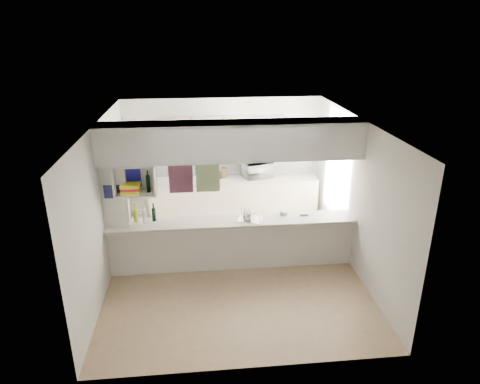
{
  "coord_description": "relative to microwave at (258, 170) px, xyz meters",
  "views": [
    {
      "loc": [
        -0.55,
        -6.55,
        4.0
      ],
      "look_at": [
        0.17,
        0.5,
        1.23
      ],
      "focal_mm": 32.0,
      "sensor_mm": 36.0,
      "label": 1
    }
  ],
  "objects": [
    {
      "name": "cubby_shelf",
      "position": [
        -2.29,
        -2.21,
        0.62
      ],
      "size": [
        0.65,
        0.35,
        0.5
      ],
      "color": "white",
      "rests_on": "bulkhead"
    },
    {
      "name": "servery_partition",
      "position": [
        -0.89,
        -2.15,
        0.57
      ],
      "size": [
        4.2,
        0.5,
        2.6
      ],
      "color": "silver",
      "rests_on": "floor"
    },
    {
      "name": "wall_right",
      "position": [
        1.38,
        -2.15,
        0.21
      ],
      "size": [
        0.0,
        4.8,
        4.8
      ],
      "primitive_type": "plane",
      "rotation": [
        1.57,
        0.0,
        -1.57
      ],
      "color": "silver",
      "rests_on": "floor"
    },
    {
      "name": "microwave",
      "position": [
        0.0,
        0.0,
        0.0
      ],
      "size": [
        0.7,
        0.58,
        0.33
      ],
      "primitive_type": "imported",
      "rotation": [
        0.0,
        0.0,
        3.47
      ],
      "color": "white",
      "rests_on": "bench_top"
    },
    {
      "name": "plastic_tubs",
      "position": [
        0.2,
        -2.02,
        -0.13
      ],
      "size": [
        0.49,
        0.18,
        0.07
      ],
      "color": "silver",
      "rests_on": "breakfast_bar"
    },
    {
      "name": "utensil_jar",
      "position": [
        -0.83,
        0.0,
        -0.1
      ],
      "size": [
        0.1,
        0.1,
        0.14
      ],
      "primitive_type": "cylinder",
      "color": "black",
      "rests_on": "bench_top"
    },
    {
      "name": "dish_rack",
      "position": [
        -0.43,
        -2.16,
        -0.08
      ],
      "size": [
        0.48,
        0.42,
        0.22
      ],
      "rotation": [
        0.0,
        0.0,
        -0.34
      ],
      "color": "silver",
      "rests_on": "breakfast_bar"
    },
    {
      "name": "wall_left",
      "position": [
        -2.82,
        -2.15,
        0.21
      ],
      "size": [
        0.0,
        4.8,
        4.8
      ],
      "primitive_type": "plane",
      "rotation": [
        1.57,
        0.0,
        1.57
      ],
      "color": "silver",
      "rests_on": "floor"
    },
    {
      "name": "kitchen_run",
      "position": [
        -0.56,
        -0.01,
        -0.26
      ],
      "size": [
        3.6,
        0.63,
        2.24
      ],
      "color": "beige",
      "rests_on": "floor"
    },
    {
      "name": "knife_block",
      "position": [
        -0.73,
        0.03,
        -0.06
      ],
      "size": [
        0.13,
        0.11,
        0.22
      ],
      "primitive_type": "cube",
      "rotation": [
        0.0,
        0.0,
        -0.24
      ],
      "color": "#52381C",
      "rests_on": "bench_top"
    },
    {
      "name": "bowl",
      "position": [
        0.01,
        -0.02,
        0.2
      ],
      "size": [
        0.26,
        0.26,
        0.06
      ],
      "primitive_type": "imported",
      "color": "#100A77",
      "rests_on": "microwave"
    },
    {
      "name": "floor",
      "position": [
        -0.72,
        -2.15,
        -1.09
      ],
      "size": [
        4.8,
        4.8,
        0.0
      ],
      "primitive_type": "plane",
      "color": "#997959",
      "rests_on": "ground"
    },
    {
      "name": "wall_back",
      "position": [
        -0.72,
        0.25,
        0.21
      ],
      "size": [
        4.2,
        0.0,
        4.2
      ],
      "primitive_type": "plane",
      "rotation": [
        1.57,
        0.0,
        0.0
      ],
      "color": "silver",
      "rests_on": "floor"
    },
    {
      "name": "ceiling",
      "position": [
        -0.72,
        -2.15,
        1.51
      ],
      "size": [
        4.8,
        4.8,
        0.0
      ],
      "primitive_type": "plane",
      "color": "white",
      "rests_on": "wall_back"
    },
    {
      "name": "wine_bottles",
      "position": [
        -2.27,
        -2.07,
        -0.04
      ],
      "size": [
        0.52,
        0.15,
        0.35
      ],
      "color": "black",
      "rests_on": "breakfast_bar"
    },
    {
      "name": "cup",
      "position": [
        -0.47,
        -2.21,
        -0.11
      ],
      "size": [
        0.11,
        0.11,
        0.09
      ],
      "primitive_type": "imported",
      "rotation": [
        0.0,
        0.0,
        -0.04
      ],
      "color": "white",
      "rests_on": "dish_rack"
    }
  ]
}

